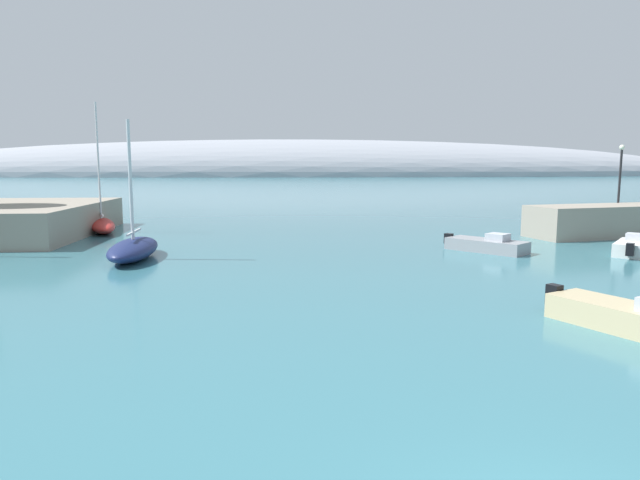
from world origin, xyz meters
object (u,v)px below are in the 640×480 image
object	(u,v)px
motorboat_white_foreground	(635,248)
motorboat_sand_alongside_breakwater	(637,319)
sailboat_navy_near_shore	(133,248)
sailboat_red_outer_mooring	(102,224)
motorboat_grey_outer	(487,245)
harbor_lamp_post	(621,167)

from	to	relation	value
motorboat_white_foreground	motorboat_sand_alongside_breakwater	distance (m)	16.30
sailboat_navy_near_shore	sailboat_red_outer_mooring	size ratio (longest dim) A/B	0.77
sailboat_navy_near_shore	motorboat_white_foreground	distance (m)	26.93
sailboat_navy_near_shore	motorboat_white_foreground	world-z (taller)	sailboat_navy_near_shore
motorboat_sand_alongside_breakwater	motorboat_white_foreground	bearing A→B (deg)	120.29
motorboat_white_foreground	motorboat_grey_outer	bearing A→B (deg)	117.26
sailboat_navy_near_shore	motorboat_sand_alongside_breakwater	distance (m)	22.90
sailboat_navy_near_shore	motorboat_grey_outer	world-z (taller)	sailboat_navy_near_shore
sailboat_navy_near_shore	sailboat_red_outer_mooring	distance (m)	13.41
sailboat_navy_near_shore	motorboat_sand_alongside_breakwater	size ratio (longest dim) A/B	1.32
motorboat_grey_outer	motorboat_sand_alongside_breakwater	bearing A→B (deg)	-46.24
motorboat_sand_alongside_breakwater	motorboat_grey_outer	size ratio (longest dim) A/B	1.21
sailboat_navy_near_shore	motorboat_sand_alongside_breakwater	bearing A→B (deg)	50.47
sailboat_red_outer_mooring	motorboat_white_foreground	distance (m)	34.78
sailboat_red_outer_mooring	motorboat_white_foreground	size ratio (longest dim) A/B	2.43
motorboat_white_foreground	motorboat_sand_alongside_breakwater	xyz separation A→B (m)	(-9.02, -13.58, 0.02)
sailboat_navy_near_shore	harbor_lamp_post	xyz separation A→B (m)	(32.16, 9.26, 4.15)
sailboat_red_outer_mooring	harbor_lamp_post	distance (m)	37.84
motorboat_white_foreground	motorboat_grey_outer	size ratio (longest dim) A/B	0.86
motorboat_grey_outer	harbor_lamp_post	bearing A→B (deg)	81.41
sailboat_navy_near_shore	motorboat_grey_outer	xyz separation A→B (m)	(19.30, 1.09, -0.18)
sailboat_red_outer_mooring	motorboat_sand_alongside_breakwater	world-z (taller)	sailboat_red_outer_mooring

